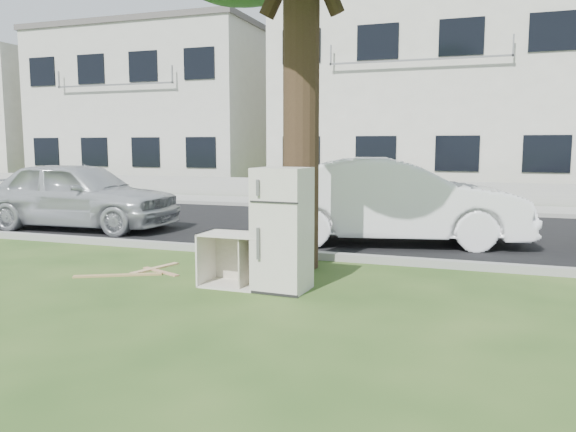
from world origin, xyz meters
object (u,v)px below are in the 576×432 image
(fridge, at_px, (282,230))
(car_left, at_px, (79,195))
(car_center, at_px, (392,201))
(cabinet, at_px, (236,260))

(fridge, distance_m, car_left, 7.13)
(fridge, bearing_deg, car_center, 82.19)
(fridge, relative_size, car_center, 0.32)
(fridge, distance_m, car_center, 4.06)
(cabinet, xyz_separation_m, car_center, (1.45, 3.98, 0.46))
(cabinet, bearing_deg, fridge, 0.94)
(fridge, relative_size, cabinet, 1.74)
(car_center, bearing_deg, cabinet, 148.18)
(cabinet, distance_m, car_left, 6.59)
(fridge, xyz_separation_m, cabinet, (-0.65, -0.00, -0.44))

